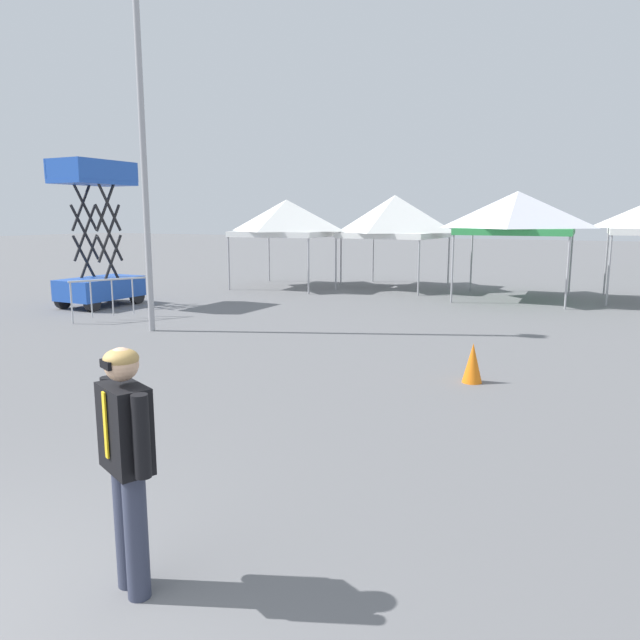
% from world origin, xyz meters
% --- Properties ---
extents(canopy_tent_right_of_center, '(3.49, 3.49, 3.24)m').
position_xyz_m(canopy_tent_right_of_center, '(-7.05, 17.96, 2.57)').
color(canopy_tent_right_of_center, '#9E9EA3').
rests_on(canopy_tent_right_of_center, ground).
extents(canopy_tent_far_right, '(3.56, 3.56, 3.40)m').
position_xyz_m(canopy_tent_far_right, '(-3.36, 19.46, 2.63)').
color(canopy_tent_far_right, '#9E9EA3').
rests_on(canopy_tent_far_right, ground).
extents(canopy_tent_center, '(3.54, 3.54, 3.42)m').
position_xyz_m(canopy_tent_center, '(1.10, 18.26, 2.75)').
color(canopy_tent_center, '#9E9EA3').
rests_on(canopy_tent_center, ground).
extents(scissor_lift, '(1.45, 2.33, 4.20)m').
position_xyz_m(scissor_lift, '(-9.71, 11.33, 1.26)').
color(scissor_lift, black).
rests_on(scissor_lift, ground).
extents(person_foreground, '(0.60, 0.39, 1.78)m').
position_xyz_m(person_foreground, '(0.93, 1.32, 1.03)').
color(person_foreground, '#33384C').
rests_on(person_foreground, ground).
extents(light_pole_near_lift, '(0.36, 0.36, 8.68)m').
position_xyz_m(light_pole_near_lift, '(-5.67, 8.96, 4.91)').
color(light_pole_near_lift, '#9E9EA3').
rests_on(light_pole_near_lift, ground).
extents(crowd_barrier_near_person, '(1.07, 1.85, 1.08)m').
position_xyz_m(crowd_barrier_near_person, '(-7.57, 9.67, 0.75)').
color(crowd_barrier_near_person, '#B7BABF').
rests_on(crowd_barrier_near_person, ground).
extents(traffic_cone_lot_center, '(0.32, 0.32, 0.65)m').
position_xyz_m(traffic_cone_lot_center, '(1.97, 7.82, 0.32)').
color(traffic_cone_lot_center, orange).
rests_on(traffic_cone_lot_center, ground).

